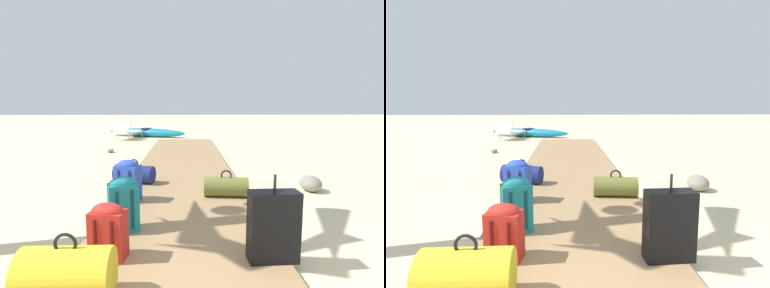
# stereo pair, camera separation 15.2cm
# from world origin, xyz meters

# --- Properties ---
(ground_plane) EXTENTS (60.00, 60.00, 0.00)m
(ground_plane) POSITION_xyz_m (0.00, 4.24, 0.00)
(ground_plane) COLOR beige
(boardwalk) EXTENTS (1.97, 10.61, 0.08)m
(boardwalk) POSITION_xyz_m (0.00, 5.30, 0.04)
(boardwalk) COLOR #9E7A51
(boardwalk) RESTS_ON ground
(backpack_blue) EXTENTS (0.38, 0.31, 0.59)m
(backpack_blue) POSITION_xyz_m (-0.76, 3.35, 0.39)
(backpack_blue) COLOR #2847B7
(backpack_blue) RESTS_ON boardwalk
(duffel_bag_olive) EXTENTS (0.67, 0.35, 0.40)m
(duffel_bag_olive) POSITION_xyz_m (0.66, 3.52, 0.23)
(duffel_bag_olive) COLOR olive
(duffel_bag_olive) RESTS_ON boardwalk
(backpack_teal) EXTENTS (0.36, 0.29, 0.61)m
(backpack_teal) POSITION_xyz_m (-0.61, 2.30, 0.40)
(backpack_teal) COLOR #197A7F
(backpack_teal) RESTS_ON boardwalk
(duffel_bag_navy) EXTENTS (0.75, 0.49, 0.42)m
(duffel_bag_navy) POSITION_xyz_m (-0.84, 4.34, 0.23)
(duffel_bag_navy) COLOR navy
(duffel_bag_navy) RESTS_ON boardwalk
(backpack_red) EXTENTS (0.34, 0.26, 0.51)m
(backpack_red) POSITION_xyz_m (-0.63, 1.71, 0.35)
(backpack_red) COLOR red
(backpack_red) RESTS_ON boardwalk
(suitcase_black) EXTENTS (0.44, 0.21, 0.78)m
(suitcase_black) POSITION_xyz_m (0.83, 1.65, 0.40)
(suitcase_black) COLOR black
(suitcase_black) RESTS_ON boardwalk
(duffel_bag_yellow) EXTENTS (0.64, 0.40, 0.50)m
(duffel_bag_yellow) POSITION_xyz_m (-0.77, 1.12, 0.28)
(duffel_bag_yellow) COLOR gold
(duffel_bag_yellow) RESTS_ON boardwalk
(lounge_chair) EXTENTS (1.06, 1.63, 0.81)m
(lounge_chair) POSITION_xyz_m (-2.23, 11.33, 0.33)
(lounge_chair) COLOR white
(lounge_chair) RESTS_ON ground
(kayak) EXTENTS (3.49, 1.67, 0.37)m
(kayak) POSITION_xyz_m (-1.62, 12.16, 0.18)
(kayak) COLOR teal
(kayak) RESTS_ON ground
(rock_left_mid) EXTENTS (0.23, 0.26, 0.12)m
(rock_left_mid) POSITION_xyz_m (-2.15, 8.01, 0.06)
(rock_left_mid) COLOR gray
(rock_left_mid) RESTS_ON ground
(rock_right_mid) EXTENTS (0.38, 0.45, 0.26)m
(rock_right_mid) POSITION_xyz_m (2.14, 4.03, 0.13)
(rock_right_mid) COLOR gray
(rock_right_mid) RESTS_ON ground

